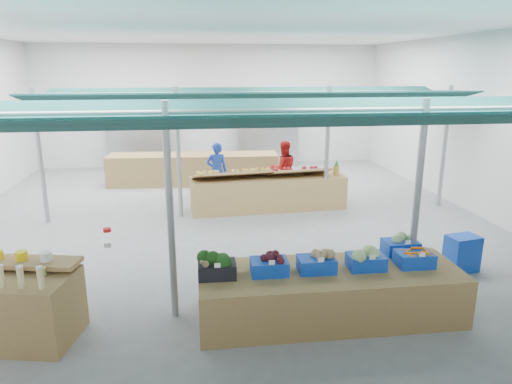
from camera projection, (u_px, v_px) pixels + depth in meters
floor at (225, 221)px, 10.45m from camera, size 13.00×13.00×0.00m
hall at (219, 100)px, 11.13m from camera, size 13.00×13.00×13.00m
pole_grid at (271, 157)px, 8.40m from camera, size 10.00×4.60×3.00m
awnings at (271, 103)px, 8.14m from camera, size 9.50×7.08×0.30m
back_shelving_left at (139, 140)px, 15.58m from camera, size 2.00×0.50×2.00m
back_shelving_right at (268, 138)px, 16.19m from camera, size 2.00×0.50×2.00m
veg_counter at (329, 293)px, 6.36m from camera, size 3.63×1.25×0.70m
fruit_counter at (268, 193)px, 11.27m from camera, size 3.84×1.11×0.81m
far_counter at (194, 169)px, 13.74m from camera, size 5.09×1.36×0.90m
crate_stack at (462, 253)px, 7.83m from camera, size 0.58×0.46×0.63m
vendor_left at (217, 171)px, 12.07m from camera, size 0.57×0.39×1.52m
vendor_right at (284, 169)px, 12.31m from camera, size 0.77×0.61×1.52m
crate_broccoli at (217, 266)px, 6.04m from camera, size 0.51×0.41×0.35m
crate_beets at (269, 265)px, 6.13m from camera, size 0.51×0.41×0.29m
crate_celeriac at (317, 261)px, 6.20m from camera, size 0.51×0.41×0.31m
crate_cabbage at (366, 258)px, 6.29m from camera, size 0.51×0.41×0.35m
crate_carrots at (414, 258)px, 6.38m from camera, size 0.51×0.41×0.29m
sparrow at (205, 264)px, 5.87m from camera, size 0.12×0.09×0.11m
pole_ribbon at (107, 231)px, 6.66m from camera, size 0.12×0.12×0.28m
apple_heap_yellow at (232, 173)px, 10.87m from camera, size 1.97×0.91×0.27m
apple_heap_red at (300, 170)px, 11.18m from camera, size 1.57×0.86×0.27m
pineapple at (336, 168)px, 11.35m from camera, size 0.14×0.14×0.39m
crate_extra at (401, 244)px, 6.81m from camera, size 0.50×0.40×0.32m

